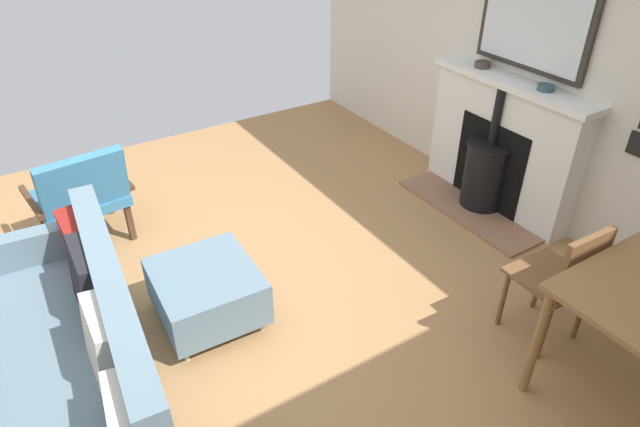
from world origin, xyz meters
TOP-DOWN VIEW (x-y plane):
  - ground_plane at (0.00, 0.00)m, footprint 5.73×5.63m
  - wall_left at (-2.86, 0.00)m, footprint 0.12×5.63m
  - fireplace at (-2.65, -0.06)m, footprint 0.60×1.46m
  - mirror_over_mantel at (-2.77, -0.06)m, footprint 0.04×0.97m
  - mantel_bowl_near at (-2.68, -0.39)m, footprint 0.13×0.13m
  - mantel_bowl_far at (-2.68, 0.22)m, footprint 0.12×0.12m
  - sofa at (0.75, 0.27)m, footprint 0.91×1.88m
  - ottoman at (-0.07, -0.01)m, footprint 0.63×0.68m
  - armchair_accent at (0.37, -1.26)m, footprint 0.74×0.67m
  - dining_chair_near_fireplace at (-1.76, 1.26)m, footprint 0.41×0.41m

SIDE VIEW (x-z plane):
  - ground_plane at x=0.00m, z-range -0.01..0.00m
  - ottoman at x=-0.07m, z-range 0.04..0.43m
  - sofa at x=0.75m, z-range -0.05..0.79m
  - armchair_accent at x=0.37m, z-range 0.04..0.85m
  - fireplace at x=-2.65m, z-range -0.06..1.04m
  - dining_chair_near_fireplace at x=-1.76m, z-range 0.08..0.92m
  - mantel_bowl_far at x=-2.68m, z-range 1.10..1.14m
  - mantel_bowl_near at x=-2.68m, z-range 1.10..1.15m
  - wall_left at x=-2.86m, z-range 0.00..2.70m
  - mirror_over_mantel at x=-2.77m, z-range 1.16..2.03m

